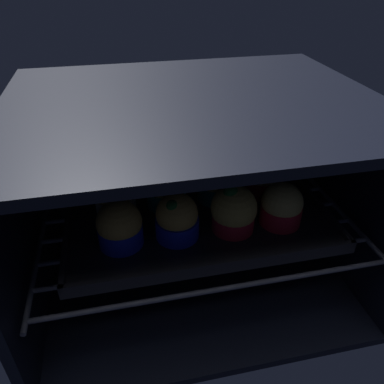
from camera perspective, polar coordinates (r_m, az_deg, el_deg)
name	(u,v)px	position (r cm, az deg, el deg)	size (l,w,h in cm)	color
oven_cavity	(189,186)	(71.30, -0.46, 0.99)	(59.00, 47.00, 37.00)	black
oven_rack	(194,213)	(69.79, 0.27, -3.19)	(54.80, 42.00, 0.80)	#444756
baking_tray	(192,203)	(70.38, 0.00, -1.76)	(45.38, 36.17, 2.20)	black
muffin_row0_col0	(120,226)	(59.61, -10.97, -5.10)	(7.16, 7.16, 7.76)	#1928B7
muffin_row0_col1	(177,218)	(59.96, -2.31, -4.01)	(7.10, 7.10, 7.90)	#1928B7
muffin_row0_col2	(234,211)	(61.82, 6.35, -2.86)	(7.66, 7.66, 8.69)	red
muffin_row0_col3	(281,206)	(64.85, 13.48, -2.13)	(7.10, 7.10, 7.54)	red
muffin_row1_col0	(115,195)	(66.77, -11.68, -0.46)	(7.10, 7.10, 8.28)	silver
muffin_row1_col1	(166,188)	(67.49, -3.99, 0.54)	(7.10, 7.10, 8.30)	#0C8C84
muffin_row1_col2	(217,182)	(69.33, 3.79, 1.58)	(7.25, 7.25, 7.96)	#0C8C84
muffin_row1_col3	(262,176)	(71.89, 10.66, 2.48)	(7.23, 7.23, 8.22)	red
muffin_row2_col0	(113,167)	(74.94, -11.92, 3.81)	(7.67, 7.67, 8.51)	silver
muffin_row2_col1	(158,163)	(75.43, -5.18, 4.37)	(7.44, 7.44, 8.09)	#1928B7
muffin_row2_col2	(203,157)	(76.80, 1.71, 5.38)	(7.71, 7.71, 8.57)	#1928B7
muffin_row2_col3	(248,154)	(79.77, 8.60, 5.78)	(7.10, 7.10, 8.20)	#1928B7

